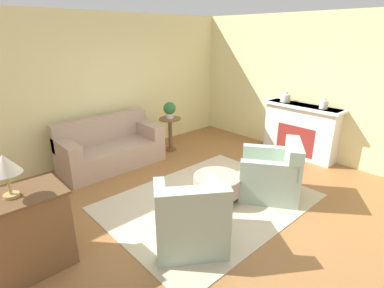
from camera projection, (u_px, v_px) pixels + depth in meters
ground_plane at (209, 202)px, 4.55m from camera, size 16.00×16.00×0.00m
wall_back at (110, 87)px, 6.01m from camera, size 9.53×0.12×2.80m
wall_right at (314, 87)px, 5.94m from camera, size 0.12×9.75×2.80m
rug at (209, 201)px, 4.55m from camera, size 3.01×2.28×0.01m
couch at (110, 149)px, 5.69m from camera, size 1.90×0.84×0.93m
armchair_left at (190, 219)px, 3.53m from camera, size 1.15×1.17×0.88m
armchair_right at (272, 175)px, 4.64m from camera, size 1.15×1.17×0.88m
ottoman_table at (217, 184)px, 4.53m from camera, size 0.72×0.72×0.39m
side_table at (170, 129)px, 6.42m from camera, size 0.46×0.46×0.72m
fireplace at (300, 130)px, 6.10m from camera, size 0.44×1.56×1.07m
dresser at (21, 233)px, 3.09m from camera, size 0.94×0.58×0.90m
vase_mantel_near at (285, 98)px, 6.16m from camera, size 0.20×0.20×0.22m
vase_mantel_far at (324, 104)px, 5.61m from camera, size 0.15×0.15×0.22m
potted_plant_on_side_table at (170, 109)px, 6.27m from camera, size 0.26×0.26×0.35m
table_lamp at (4, 166)px, 2.82m from camera, size 0.30×0.30×0.44m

